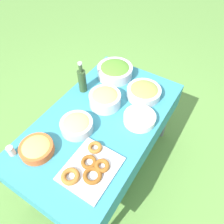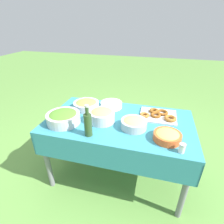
{
  "view_description": "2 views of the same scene",
  "coord_description": "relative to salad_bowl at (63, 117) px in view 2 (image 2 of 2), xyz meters",
  "views": [
    {
      "loc": [
        -0.81,
        -0.62,
        1.97
      ],
      "look_at": [
        0.08,
        -0.06,
        0.75
      ],
      "focal_mm": 35.0,
      "sensor_mm": 36.0,
      "label": 1
    },
    {
      "loc": [
        -0.31,
        1.41,
        1.57
      ],
      "look_at": [
        0.07,
        0.0,
        0.79
      ],
      "focal_mm": 28.0,
      "sensor_mm": 36.0,
      "label": 2
    }
  ],
  "objects": [
    {
      "name": "ground_plane",
      "position": [
        -0.49,
        -0.17,
        -0.76
      ],
      "size": [
        14.0,
        14.0,
        0.0
      ],
      "primitive_type": "plane",
      "color": "#609342"
    },
    {
      "name": "picnic_table",
      "position": [
        -0.49,
        -0.17,
        -0.16
      ],
      "size": [
        1.39,
        0.8,
        0.71
      ],
      "color": "teal",
      "rests_on": "ground_plane"
    },
    {
      "name": "salad_bowl",
      "position": [
        0.0,
        0.0,
        0.0
      ],
      "size": [
        0.31,
        0.31,
        0.11
      ],
      "color": "silver",
      "rests_on": "picnic_table"
    },
    {
      "name": "pasta_bowl",
      "position": [
        -0.64,
        -0.08,
        -0.01
      ],
      "size": [
        0.23,
        0.23,
        0.1
      ],
      "color": "#B2B7BC",
      "rests_on": "picnic_table"
    },
    {
      "name": "donut_platter",
      "position": [
        -0.85,
        -0.34,
        -0.04
      ],
      "size": [
        0.38,
        0.3,
        0.05
      ],
      "color": "silver",
      "rests_on": "picnic_table"
    },
    {
      "name": "plate_stack",
      "position": [
        -0.34,
        -0.42,
        -0.03
      ],
      "size": [
        0.23,
        0.23,
        0.06
      ],
      "color": "white",
      "rests_on": "picnic_table"
    },
    {
      "name": "olive_oil_bottle",
      "position": [
        -0.3,
        0.13,
        0.05
      ],
      "size": [
        0.07,
        0.07,
        0.28
      ],
      "color": "#2D4723",
      "rests_on": "picnic_table"
    },
    {
      "name": "bread_bowl",
      "position": [
        -0.34,
        -0.12,
        0.01
      ],
      "size": [
        0.25,
        0.25,
        0.12
      ],
      "color": "silver",
      "rests_on": "picnic_table"
    },
    {
      "name": "fruit_bowl",
      "position": [
        -0.93,
        0.02,
        -0.02
      ],
      "size": [
        0.22,
        0.22,
        0.08
      ],
      "color": "#E05B28",
      "rests_on": "picnic_table"
    },
    {
      "name": "olive_bowl",
      "position": [
        -0.09,
        -0.33,
        -0.01
      ],
      "size": [
        0.27,
        0.27,
        0.09
      ],
      "color": "silver",
      "rests_on": "picnic_table"
    },
    {
      "name": "salt_shaker",
      "position": [
        -1.03,
        0.15,
        -0.02
      ],
      "size": [
        0.05,
        0.05,
        0.07
      ],
      "color": "white",
      "rests_on": "picnic_table"
    }
  ]
}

